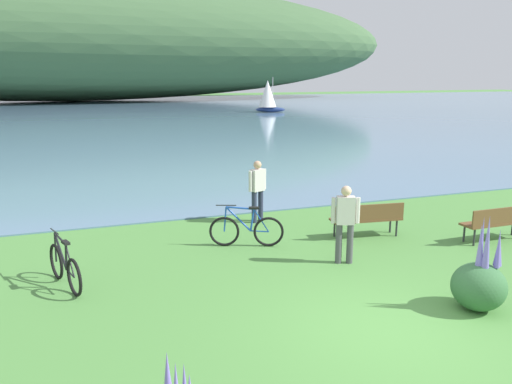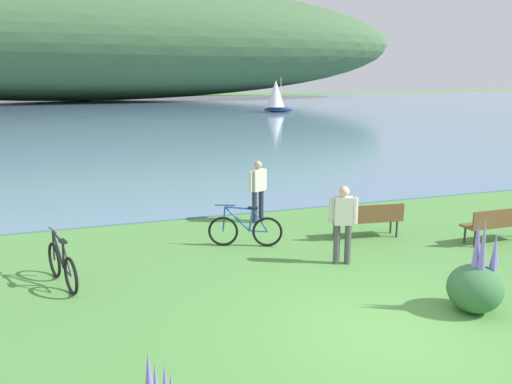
{
  "view_description": "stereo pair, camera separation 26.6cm",
  "coord_description": "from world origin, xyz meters",
  "px_view_note": "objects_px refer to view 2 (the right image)",
  "views": [
    {
      "loc": [
        -4.66,
        -6.42,
        4.01
      ],
      "look_at": [
        -0.15,
        6.06,
        1.0
      ],
      "focal_mm": 36.71,
      "sensor_mm": 36.0,
      "label": 1
    },
    {
      "loc": [
        -4.41,
        -6.5,
        4.01
      ],
      "look_at": [
        -0.15,
        6.06,
        1.0
      ],
      "focal_mm": 36.71,
      "sensor_mm": 36.0,
      "label": 2
    }
  ],
  "objects_px": {
    "bicycle_leaning_near_bench": "(245,230)",
    "sailboat_nearest_to_shore": "(276,96)",
    "park_bench_near_camera": "(367,218)",
    "bicycle_beside_path": "(62,266)",
    "park_bench_further_along": "(499,222)",
    "person_on_the_grass": "(343,220)",
    "person_at_shoreline": "(258,187)"
  },
  "relations": [
    {
      "from": "park_bench_further_along",
      "to": "person_on_the_grass",
      "type": "height_order",
      "value": "person_on_the_grass"
    },
    {
      "from": "bicycle_beside_path",
      "to": "sailboat_nearest_to_shore",
      "type": "relative_size",
      "value": 0.47
    },
    {
      "from": "bicycle_leaning_near_bench",
      "to": "person_at_shoreline",
      "type": "relative_size",
      "value": 0.98
    },
    {
      "from": "park_bench_near_camera",
      "to": "park_bench_further_along",
      "type": "bearing_deg",
      "value": -25.75
    },
    {
      "from": "person_on_the_grass",
      "to": "sailboat_nearest_to_shore",
      "type": "xyz_separation_m",
      "value": [
        14.64,
        42.33,
        0.76
      ]
    },
    {
      "from": "person_at_shoreline",
      "to": "sailboat_nearest_to_shore",
      "type": "distance_m",
      "value": 41.58
    },
    {
      "from": "bicycle_beside_path",
      "to": "person_on_the_grass",
      "type": "height_order",
      "value": "person_on_the_grass"
    },
    {
      "from": "bicycle_leaning_near_bench",
      "to": "sailboat_nearest_to_shore",
      "type": "distance_m",
      "value": 43.7
    },
    {
      "from": "person_on_the_grass",
      "to": "park_bench_near_camera",
      "type": "bearing_deg",
      "value": 44.46
    },
    {
      "from": "park_bench_further_along",
      "to": "sailboat_nearest_to_shore",
      "type": "xyz_separation_m",
      "value": [
        10.39,
        42.27,
        1.22
      ]
    },
    {
      "from": "person_at_shoreline",
      "to": "person_on_the_grass",
      "type": "height_order",
      "value": "same"
    },
    {
      "from": "park_bench_further_along",
      "to": "bicycle_beside_path",
      "type": "bearing_deg",
      "value": 176.47
    },
    {
      "from": "park_bench_further_along",
      "to": "bicycle_leaning_near_bench",
      "type": "height_order",
      "value": "bicycle_leaning_near_bench"
    },
    {
      "from": "bicycle_beside_path",
      "to": "person_at_shoreline",
      "type": "height_order",
      "value": "person_at_shoreline"
    },
    {
      "from": "sailboat_nearest_to_shore",
      "to": "bicycle_leaning_near_bench",
      "type": "bearing_deg",
      "value": -111.86
    },
    {
      "from": "park_bench_further_along",
      "to": "person_on_the_grass",
      "type": "relative_size",
      "value": 1.05
    },
    {
      "from": "park_bench_further_along",
      "to": "person_at_shoreline",
      "type": "distance_m",
      "value": 6.11
    },
    {
      "from": "bicycle_leaning_near_bench",
      "to": "sailboat_nearest_to_shore",
      "type": "xyz_separation_m",
      "value": [
        16.26,
        40.54,
        1.34
      ]
    },
    {
      "from": "sailboat_nearest_to_shore",
      "to": "park_bench_near_camera",
      "type": "bearing_deg",
      "value": -107.88
    },
    {
      "from": "person_at_shoreline",
      "to": "person_on_the_grass",
      "type": "distance_m",
      "value": 3.72
    },
    {
      "from": "park_bench_near_camera",
      "to": "sailboat_nearest_to_shore",
      "type": "height_order",
      "value": "sailboat_nearest_to_shore"
    },
    {
      "from": "person_on_the_grass",
      "to": "person_at_shoreline",
      "type": "bearing_deg",
      "value": 100.14
    },
    {
      "from": "bicycle_leaning_near_bench",
      "to": "bicycle_beside_path",
      "type": "bearing_deg",
      "value": -164.62
    },
    {
      "from": "park_bench_near_camera",
      "to": "park_bench_further_along",
      "type": "xyz_separation_m",
      "value": [
        2.81,
        -1.36,
        0.0
      ]
    },
    {
      "from": "park_bench_near_camera",
      "to": "person_on_the_grass",
      "type": "bearing_deg",
      "value": -135.54
    },
    {
      "from": "park_bench_near_camera",
      "to": "bicycle_leaning_near_bench",
      "type": "height_order",
      "value": "bicycle_leaning_near_bench"
    },
    {
      "from": "person_at_shoreline",
      "to": "sailboat_nearest_to_shore",
      "type": "xyz_separation_m",
      "value": [
        15.29,
        38.66,
        0.76
      ]
    },
    {
      "from": "bicycle_leaning_near_bench",
      "to": "bicycle_beside_path",
      "type": "xyz_separation_m",
      "value": [
        -4.05,
        -1.11,
        0.0
      ]
    },
    {
      "from": "bicycle_beside_path",
      "to": "person_at_shoreline",
      "type": "xyz_separation_m",
      "value": [
        5.02,
        2.99,
        0.58
      ]
    },
    {
      "from": "park_bench_near_camera",
      "to": "park_bench_further_along",
      "type": "height_order",
      "value": "same"
    },
    {
      "from": "bicycle_leaning_near_bench",
      "to": "person_on_the_grass",
      "type": "xyz_separation_m",
      "value": [
        1.62,
        -1.79,
        0.58
      ]
    },
    {
      "from": "bicycle_leaning_near_bench",
      "to": "person_on_the_grass",
      "type": "height_order",
      "value": "person_on_the_grass"
    }
  ]
}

